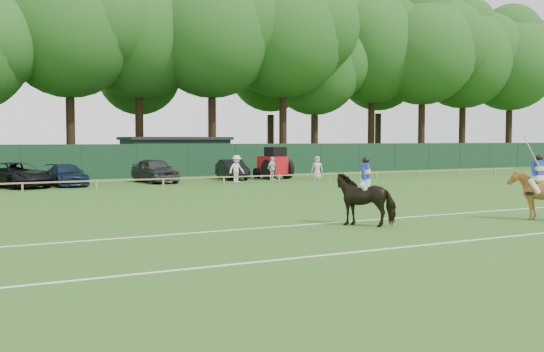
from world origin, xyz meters
TOP-DOWN VIEW (x-y plane):
  - ground at (0.00, 0.00)m, footprint 160.00×160.00m
  - horse_dark at (1.35, -1.98)m, footprint 2.09×2.12m
  - horse_chestnut at (7.50, -3.77)m, footprint 1.52×1.69m
  - suv_black at (-6.91, 21.21)m, footprint 4.26×5.86m
  - sedan_navy at (-4.07, 21.19)m, footprint 2.11×4.63m
  - hatch_grey at (1.62, 21.59)m, footprint 2.27×4.85m
  - estate_black at (7.53, 22.27)m, footprint 2.13×4.43m
  - spectator_left at (6.54, 19.39)m, footprint 1.26×0.87m
  - spectator_mid at (9.50, 19.91)m, footprint 1.04×0.77m
  - spectator_right at (12.85, 19.39)m, footprint 0.96×0.86m
  - rider_dark at (1.36, -1.99)m, footprint 0.77×0.75m
  - rider_chestnut at (7.50, -3.78)m, footprint 0.94×0.59m
  - pitch_lines at (0.00, -3.50)m, footprint 60.00×5.10m
  - pitch_rail at (0.00, 18.00)m, footprint 62.10×0.10m
  - perimeter_fence at (0.00, 27.00)m, footprint 92.08×0.08m
  - utility_shed at (6.00, 30.00)m, footprint 8.40×4.40m
  - tree_row at (2.00, 35.00)m, footprint 96.00×12.00m
  - tractor at (10.39, 21.35)m, footprint 2.04×2.87m

SIDE VIEW (x-z plane):
  - ground at x=0.00m, z-range 0.00..0.00m
  - tree_row at x=2.00m, z-range -10.50..10.50m
  - pitch_lines at x=0.00m, z-range 0.00..0.01m
  - pitch_rail at x=0.00m, z-range 0.20..0.70m
  - sedan_navy at x=-4.07m, z-range 0.00..1.31m
  - estate_black at x=7.53m, z-range 0.00..1.40m
  - suv_black at x=-6.91m, z-range 0.00..1.48m
  - hatch_grey at x=1.62m, z-range 0.00..1.60m
  - spectator_mid at x=9.50m, z-range 0.00..1.64m
  - spectator_right at x=12.85m, z-range 0.00..1.64m
  - horse_dark at x=1.35m, z-range 0.00..1.73m
  - horse_chestnut at x=7.50m, z-range 0.00..1.78m
  - spectator_left at x=6.54m, z-range 0.00..1.79m
  - tractor at x=10.39m, z-range -0.06..2.23m
  - perimeter_fence at x=0.00m, z-range 0.00..2.50m
  - utility_shed at x=6.00m, z-range 0.02..3.06m
  - rider_dark at x=1.36m, z-range 0.92..2.33m
  - rider_chestnut at x=7.50m, z-range 0.65..2.70m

